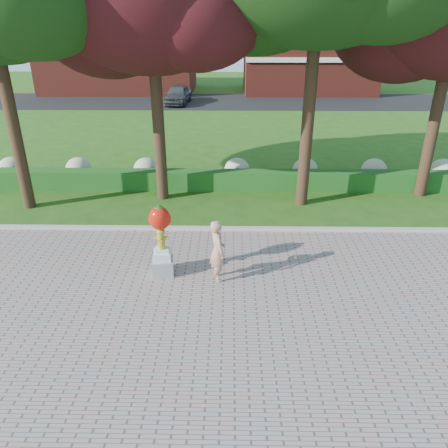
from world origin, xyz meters
name	(u,v)px	position (x,y,z in m)	size (l,w,h in m)	color
ground	(204,279)	(0.00, 0.00, 0.00)	(100.00, 100.00, 0.00)	#214E13
walkway	(192,388)	(0.00, -4.00, 0.02)	(40.00, 14.00, 0.04)	gray
curb	(209,229)	(0.00, 3.00, 0.07)	(40.00, 0.18, 0.15)	#ADADA5
lawn_hedge	(213,180)	(0.00, 7.00, 0.40)	(24.00, 0.70, 0.80)	#194914
hydrangea_row	(227,169)	(0.57, 8.00, 0.55)	(20.10, 1.10, 0.99)	#B5BF92
street	(223,101)	(0.00, 28.00, 0.01)	(50.00, 8.00, 0.02)	black
building_left	(119,52)	(-10.00, 34.00, 3.50)	(14.00, 8.00, 7.00)	maroon
building_right	(308,56)	(8.00, 34.00, 3.20)	(12.00, 8.00, 6.40)	maroon
hydrant_sculpture	(161,238)	(-1.16, 0.20, 1.16)	(0.64, 0.64, 2.11)	gray
woman	(218,251)	(0.39, -0.05, 0.93)	(0.65, 0.43, 1.78)	tan
parked_car	(178,94)	(-3.70, 26.85, 0.78)	(1.79, 4.46, 1.52)	#3B3E43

